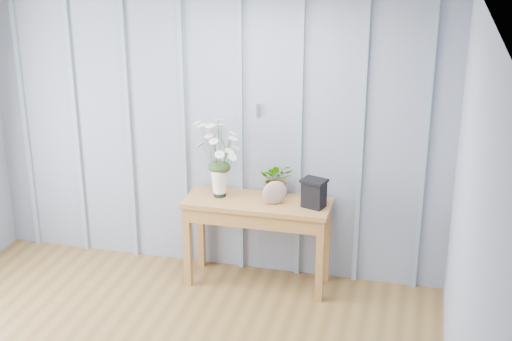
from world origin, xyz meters
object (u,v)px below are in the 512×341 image
(daisy_vase, at_px, (219,149))
(carved_box, at_px, (314,193))
(sideboard, at_px, (257,213))
(felt_disc_vessel, at_px, (275,193))

(daisy_vase, distance_m, carved_box, 0.85)
(carved_box, bearing_deg, sideboard, 177.80)
(sideboard, distance_m, daisy_vase, 0.62)
(sideboard, height_order, carved_box, carved_box)
(felt_disc_vessel, bearing_deg, sideboard, 135.85)
(felt_disc_vessel, bearing_deg, daisy_vase, 143.96)
(sideboard, distance_m, felt_disc_vessel, 0.27)
(carved_box, bearing_deg, felt_disc_vessel, -175.39)
(sideboard, xyz_separation_m, felt_disc_vessel, (0.15, -0.04, 0.22))
(sideboard, bearing_deg, felt_disc_vessel, -15.84)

